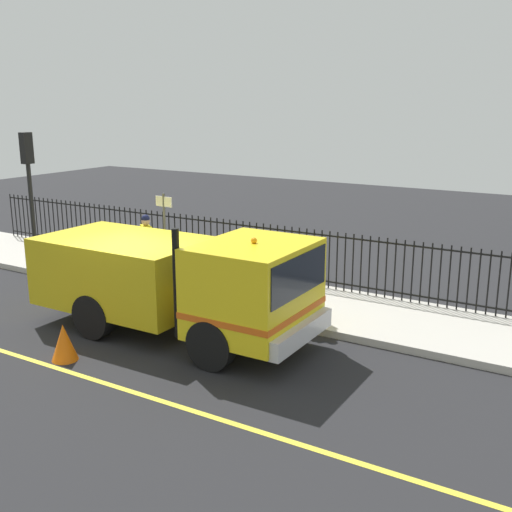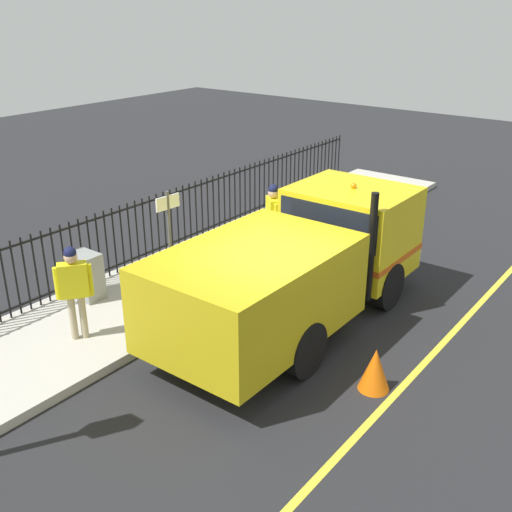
{
  "view_description": "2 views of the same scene",
  "coord_description": "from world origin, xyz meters",
  "px_view_note": "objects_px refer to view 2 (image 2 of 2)",
  "views": [
    {
      "loc": [
        -9.42,
        -8.77,
        4.84
      ],
      "look_at": [
        1.28,
        -2.33,
        1.67
      ],
      "focal_mm": 43.11,
      "sensor_mm": 36.0,
      "label": 1
    },
    {
      "loc": [
        -5.37,
        7.56,
        5.7
      ],
      "look_at": [
        1.36,
        -1.18,
        1.04
      ],
      "focal_mm": 42.59,
      "sensor_mm": 36.0,
      "label": 2
    }
  ],
  "objects_px": {
    "pedestrian_distant": "(74,283)",
    "traffic_cone": "(375,369)",
    "street_sign": "(170,244)",
    "work_truck": "(306,257)",
    "utility_cabinet": "(86,276)",
    "worker_standing": "(273,215)"
  },
  "relations": [
    {
      "from": "worker_standing",
      "to": "street_sign",
      "type": "xyz_separation_m",
      "value": [
        -0.28,
        3.48,
        0.46
      ]
    },
    {
      "from": "pedestrian_distant",
      "to": "traffic_cone",
      "type": "relative_size",
      "value": 2.42
    },
    {
      "from": "pedestrian_distant",
      "to": "work_truck",
      "type": "bearing_deg",
      "value": -1.54
    },
    {
      "from": "traffic_cone",
      "to": "street_sign",
      "type": "height_order",
      "value": "street_sign"
    },
    {
      "from": "work_truck",
      "to": "traffic_cone",
      "type": "bearing_deg",
      "value": -30.48
    },
    {
      "from": "work_truck",
      "to": "traffic_cone",
      "type": "height_order",
      "value": "work_truck"
    },
    {
      "from": "street_sign",
      "to": "worker_standing",
      "type": "bearing_deg",
      "value": -85.33
    },
    {
      "from": "utility_cabinet",
      "to": "pedestrian_distant",
      "type": "bearing_deg",
      "value": 137.13
    },
    {
      "from": "worker_standing",
      "to": "pedestrian_distant",
      "type": "bearing_deg",
      "value": -57.38
    },
    {
      "from": "worker_standing",
      "to": "work_truck",
      "type": "bearing_deg",
      "value": 0.26
    },
    {
      "from": "utility_cabinet",
      "to": "street_sign",
      "type": "distance_m",
      "value": 2.41
    },
    {
      "from": "traffic_cone",
      "to": "street_sign",
      "type": "distance_m",
      "value": 4.1
    },
    {
      "from": "work_truck",
      "to": "worker_standing",
      "type": "relative_size",
      "value": 3.46
    },
    {
      "from": "pedestrian_distant",
      "to": "traffic_cone",
      "type": "distance_m",
      "value": 5.23
    },
    {
      "from": "worker_standing",
      "to": "traffic_cone",
      "type": "bearing_deg",
      "value": 5.0
    },
    {
      "from": "worker_standing",
      "to": "street_sign",
      "type": "height_order",
      "value": "street_sign"
    },
    {
      "from": "pedestrian_distant",
      "to": "traffic_cone",
      "type": "height_order",
      "value": "pedestrian_distant"
    },
    {
      "from": "work_truck",
      "to": "traffic_cone",
      "type": "xyz_separation_m",
      "value": [
        -2.15,
        1.26,
        -0.93
      ]
    },
    {
      "from": "work_truck",
      "to": "utility_cabinet",
      "type": "relative_size",
      "value": 6.59
    },
    {
      "from": "utility_cabinet",
      "to": "work_truck",
      "type": "bearing_deg",
      "value": -150.2
    },
    {
      "from": "utility_cabinet",
      "to": "street_sign",
      "type": "xyz_separation_m",
      "value": [
        -2.12,
        -0.32,
        1.1
      ]
    },
    {
      "from": "work_truck",
      "to": "utility_cabinet",
      "type": "distance_m",
      "value": 4.41
    }
  ]
}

